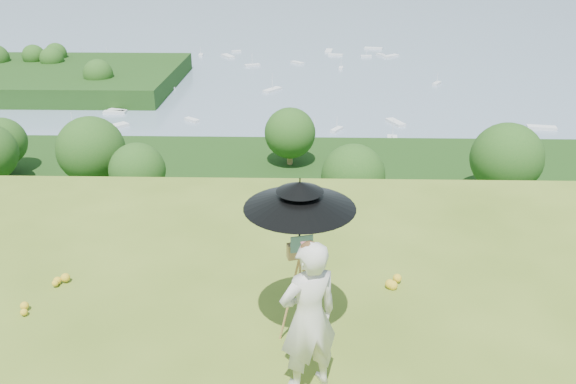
# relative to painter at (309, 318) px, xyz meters

# --- Properties ---
(forest_slope) EXTENTS (140.00, 56.00, 22.00)m
(forest_slope) POSITION_rel_painter_xyz_m (-0.88, 33.54, -29.85)
(forest_slope) COLOR #19370F
(forest_slope) RESTS_ON bay_water
(shoreline_tier) EXTENTS (170.00, 28.00, 8.00)m
(shoreline_tier) POSITION_rel_painter_xyz_m (-0.88, 73.54, -36.85)
(shoreline_tier) COLOR #675D52
(shoreline_tier) RESTS_ON bay_water
(bay_water) EXTENTS (700.00, 700.00, 0.00)m
(bay_water) POSITION_rel_painter_xyz_m (-0.88, 238.54, -34.85)
(bay_water) COLOR #748FA7
(bay_water) RESTS_ON ground
(peninsula) EXTENTS (90.00, 60.00, 12.00)m
(peninsula) POSITION_rel_painter_xyz_m (-75.88, 153.54, -29.85)
(peninsula) COLOR #19370F
(peninsula) RESTS_ON bay_water
(slope_trees) EXTENTS (110.00, 50.00, 6.00)m
(slope_trees) POSITION_rel_painter_xyz_m (-0.88, 33.54, -15.85)
(slope_trees) COLOR #1A4E17
(slope_trees) RESTS_ON forest_slope
(harbor_town) EXTENTS (110.00, 22.00, 5.00)m
(harbor_town) POSITION_rel_painter_xyz_m (-0.88, 73.54, -30.35)
(harbor_town) COLOR white
(harbor_town) RESTS_ON shoreline_tier
(moored_boats) EXTENTS (140.00, 140.00, 0.70)m
(moored_boats) POSITION_rel_painter_xyz_m (-13.38, 159.54, -34.50)
(moored_boats) COLOR white
(moored_boats) RESTS_ON bay_water
(painter) EXTENTS (0.73, 0.64, 1.70)m
(painter) POSITION_rel_painter_xyz_m (0.00, 0.00, 0.00)
(painter) COLOR silver
(painter) RESTS_ON ground
(field_easel) EXTENTS (0.68, 0.68, 1.46)m
(field_easel) POSITION_rel_painter_xyz_m (-0.09, 0.61, -0.12)
(field_easel) COLOR #AD7248
(field_easel) RESTS_ON ground
(sun_umbrella) EXTENTS (1.51, 1.51, 0.87)m
(sun_umbrella) POSITION_rel_painter_xyz_m (-0.10, 0.63, 0.78)
(sun_umbrella) COLOR black
(sun_umbrella) RESTS_ON field_easel
(painter_cap) EXTENTS (0.24, 0.26, 0.10)m
(painter_cap) POSITION_rel_painter_xyz_m (0.00, 0.00, 0.80)
(painter_cap) COLOR #C66D77
(painter_cap) RESTS_ON painter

